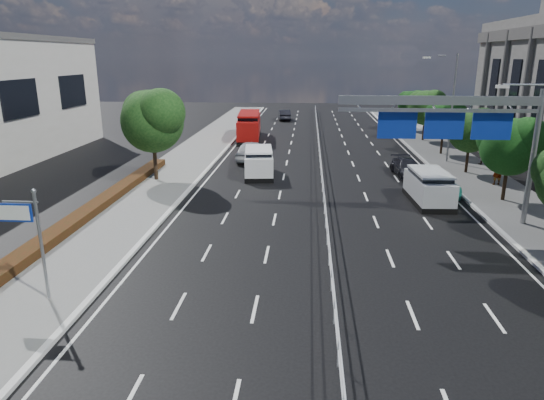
{
  "coord_description": "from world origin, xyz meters",
  "views": [
    {
      "loc": [
        -1.0,
        -15.55,
        8.76
      ],
      "look_at": [
        -2.61,
        5.76,
        2.4
      ],
      "focal_mm": 32.0,
      "sensor_mm": 36.0,
      "label": 1
    }
  ],
  "objects_px": {
    "pedestrian_a": "(498,171)",
    "red_bus": "(249,125)",
    "white_minivan": "(259,162)",
    "parked_car_dark": "(407,168)",
    "toilet_sign": "(26,226)",
    "parked_car_teal": "(435,183)",
    "overhead_gantry": "(460,120)",
    "pedestrian_b": "(483,153)",
    "near_car_dark": "(284,115)",
    "near_car_silver": "(251,151)",
    "silver_minivan": "(429,187)"
  },
  "relations": [
    {
      "from": "white_minivan",
      "to": "toilet_sign",
      "type": "bearing_deg",
      "value": -113.45
    },
    {
      "from": "near_car_dark",
      "to": "parked_car_dark",
      "type": "height_order",
      "value": "near_car_dark"
    },
    {
      "from": "overhead_gantry",
      "to": "white_minivan",
      "type": "bearing_deg",
      "value": 138.29
    },
    {
      "from": "overhead_gantry",
      "to": "pedestrian_b",
      "type": "relative_size",
      "value": 5.27
    },
    {
      "from": "toilet_sign",
      "to": "silver_minivan",
      "type": "relative_size",
      "value": 0.88
    },
    {
      "from": "red_bus",
      "to": "pedestrian_b",
      "type": "bearing_deg",
      "value": -34.94
    },
    {
      "from": "white_minivan",
      "to": "pedestrian_a",
      "type": "bearing_deg",
      "value": -13.17
    },
    {
      "from": "toilet_sign",
      "to": "near_car_dark",
      "type": "height_order",
      "value": "toilet_sign"
    },
    {
      "from": "pedestrian_a",
      "to": "parked_car_teal",
      "type": "bearing_deg",
      "value": 9.56
    },
    {
      "from": "silver_minivan",
      "to": "pedestrian_b",
      "type": "bearing_deg",
      "value": 55.02
    },
    {
      "from": "overhead_gantry",
      "to": "red_bus",
      "type": "distance_m",
      "value": 30.97
    },
    {
      "from": "near_car_dark",
      "to": "silver_minivan",
      "type": "bearing_deg",
      "value": 98.82
    },
    {
      "from": "overhead_gantry",
      "to": "pedestrian_a",
      "type": "distance_m",
      "value": 10.8
    },
    {
      "from": "silver_minivan",
      "to": "pedestrian_a",
      "type": "bearing_deg",
      "value": 34.17
    },
    {
      "from": "red_bus",
      "to": "pedestrian_a",
      "type": "distance_m",
      "value": 27.32
    },
    {
      "from": "toilet_sign",
      "to": "parked_car_teal",
      "type": "height_order",
      "value": "toilet_sign"
    },
    {
      "from": "overhead_gantry",
      "to": "red_bus",
      "type": "relative_size",
      "value": 1.05
    },
    {
      "from": "parked_car_teal",
      "to": "parked_car_dark",
      "type": "bearing_deg",
      "value": 101.88
    },
    {
      "from": "parked_car_teal",
      "to": "near_car_silver",
      "type": "bearing_deg",
      "value": 145.49
    },
    {
      "from": "toilet_sign",
      "to": "pedestrian_a",
      "type": "xyz_separation_m",
      "value": [
        23.09,
        18.26,
        -1.83
      ]
    },
    {
      "from": "near_car_silver",
      "to": "parked_car_dark",
      "type": "distance_m",
      "value": 13.37
    },
    {
      "from": "toilet_sign",
      "to": "parked_car_teal",
      "type": "distance_m",
      "value": 24.46
    },
    {
      "from": "white_minivan",
      "to": "pedestrian_b",
      "type": "xyz_separation_m",
      "value": [
        18.12,
        4.75,
        0.08
      ]
    },
    {
      "from": "silver_minivan",
      "to": "pedestrian_b",
      "type": "height_order",
      "value": "pedestrian_b"
    },
    {
      "from": "overhead_gantry",
      "to": "toilet_sign",
      "type": "bearing_deg",
      "value": -150.4
    },
    {
      "from": "pedestrian_a",
      "to": "pedestrian_b",
      "type": "distance_m",
      "value": 6.87
    },
    {
      "from": "pedestrian_a",
      "to": "red_bus",
      "type": "bearing_deg",
      "value": -59.5
    },
    {
      "from": "red_bus",
      "to": "near_car_silver",
      "type": "relative_size",
      "value": 1.95
    },
    {
      "from": "pedestrian_a",
      "to": "toilet_sign",
      "type": "bearing_deg",
      "value": 22.89
    },
    {
      "from": "overhead_gantry",
      "to": "parked_car_teal",
      "type": "relative_size",
      "value": 1.9
    },
    {
      "from": "pedestrian_b",
      "to": "silver_minivan",
      "type": "bearing_deg",
      "value": 70.22
    },
    {
      "from": "parked_car_teal",
      "to": "pedestrian_a",
      "type": "xyz_separation_m",
      "value": [
        4.75,
        2.22,
        0.36
      ]
    },
    {
      "from": "pedestrian_a",
      "to": "pedestrian_b",
      "type": "relative_size",
      "value": 1.0
    },
    {
      "from": "overhead_gantry",
      "to": "near_car_silver",
      "type": "relative_size",
      "value": 2.05
    },
    {
      "from": "near_car_silver",
      "to": "near_car_dark",
      "type": "distance_m",
      "value": 28.16
    },
    {
      "from": "toilet_sign",
      "to": "near_car_dark",
      "type": "distance_m",
      "value": 54.41
    },
    {
      "from": "near_car_dark",
      "to": "toilet_sign",
      "type": "bearing_deg",
      "value": 76.62
    },
    {
      "from": "parked_car_teal",
      "to": "pedestrian_b",
      "type": "relative_size",
      "value": 2.77
    },
    {
      "from": "near_car_dark",
      "to": "pedestrian_a",
      "type": "distance_m",
      "value": 39.4
    },
    {
      "from": "white_minivan",
      "to": "pedestrian_b",
      "type": "bearing_deg",
      "value": 8.31
    },
    {
      "from": "toilet_sign",
      "to": "white_minivan",
      "type": "relative_size",
      "value": 0.86
    },
    {
      "from": "near_car_dark",
      "to": "parked_car_dark",
      "type": "distance_m",
      "value": 34.74
    },
    {
      "from": "overhead_gantry",
      "to": "pedestrian_b",
      "type": "bearing_deg",
      "value": 66.01
    },
    {
      "from": "parked_car_dark",
      "to": "pedestrian_a",
      "type": "height_order",
      "value": "pedestrian_a"
    },
    {
      "from": "toilet_sign",
      "to": "pedestrian_a",
      "type": "bearing_deg",
      "value": 38.34
    },
    {
      "from": "white_minivan",
      "to": "parked_car_dark",
      "type": "relative_size",
      "value": 1.14
    },
    {
      "from": "near_car_silver",
      "to": "silver_minivan",
      "type": "height_order",
      "value": "silver_minivan"
    },
    {
      "from": "overhead_gantry",
      "to": "parked_car_dark",
      "type": "xyz_separation_m",
      "value": [
        -0.24,
        10.97,
        -4.96
      ]
    },
    {
      "from": "white_minivan",
      "to": "silver_minivan",
      "type": "height_order",
      "value": "white_minivan"
    },
    {
      "from": "red_bus",
      "to": "parked_car_dark",
      "type": "bearing_deg",
      "value": -53.81
    }
  ]
}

